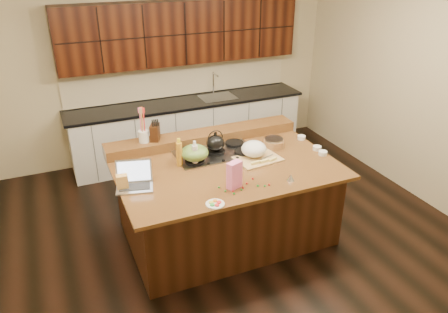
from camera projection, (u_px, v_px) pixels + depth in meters
name	position (u px, v px, depth m)	size (l,w,h in m)	color
room	(226.00, 129.00, 4.63)	(5.52, 5.02, 2.72)	black
island	(226.00, 200.00, 5.01)	(2.40, 1.60, 0.92)	black
back_ledge	(203.00, 137.00, 5.37)	(2.40, 0.30, 0.12)	black
cooktop	(216.00, 153.00, 5.06)	(0.92, 0.52, 0.05)	gray
back_counter	(186.00, 97.00, 6.73)	(3.70, 0.66, 2.40)	silver
kettle	(215.00, 143.00, 5.00)	(0.21, 0.21, 0.19)	black
green_bowl	(195.00, 153.00, 4.79)	(0.31, 0.31, 0.17)	#53752F
laptop	(134.00, 180.00, 4.37)	(0.42, 0.36, 0.25)	#B7B7BC
oil_bottle	(179.00, 154.00, 4.75)	(0.07, 0.07, 0.27)	#BD8221
vinegar_bottle	(195.00, 156.00, 4.73)	(0.06, 0.06, 0.25)	silver
wooden_tray	(255.00, 151.00, 4.92)	(0.53, 0.42, 0.20)	tan
ramekin_a	(323.00, 153.00, 5.03)	(0.10, 0.10, 0.04)	white
ramekin_b	(301.00, 137.00, 5.44)	(0.10, 0.10, 0.04)	white
ramekin_c	(317.00, 148.00, 5.16)	(0.10, 0.10, 0.04)	white
strainer_bowl	(274.00, 143.00, 5.22)	(0.24, 0.24, 0.09)	#996B3F
kitchen_timer	(291.00, 177.00, 4.48)	(0.08, 0.08, 0.07)	silver
pink_bag	(234.00, 175.00, 4.31)	(0.15, 0.08, 0.28)	pink
candy_plate	(215.00, 204.00, 4.08)	(0.18, 0.18, 0.01)	white
package_box	(122.00, 182.00, 4.30)	(0.11, 0.08, 0.16)	#E2A74F
utensil_crock	(144.00, 136.00, 5.05)	(0.12, 0.12, 0.14)	white
knife_block	(155.00, 132.00, 5.09)	(0.10, 0.16, 0.19)	black
gumdrop_0	(228.00, 187.00, 4.36)	(0.02, 0.02, 0.02)	red
gumdrop_1	(242.00, 190.00, 4.31)	(0.02, 0.02, 0.02)	#198C26
gumdrop_2	(243.00, 188.00, 4.35)	(0.02, 0.02, 0.02)	red
gumdrop_3	(219.00, 187.00, 4.35)	(0.02, 0.02, 0.02)	#198C26
gumdrop_4	(238.00, 183.00, 4.43)	(0.02, 0.02, 0.02)	red
gumdrop_5	(265.00, 186.00, 4.38)	(0.02, 0.02, 0.02)	#198C26
gumdrop_6	(230.00, 185.00, 4.39)	(0.02, 0.02, 0.02)	red
gumdrop_7	(234.00, 193.00, 4.24)	(0.02, 0.02, 0.02)	#198C26
gumdrop_8	(269.00, 185.00, 4.40)	(0.02, 0.02, 0.02)	red
gumdrop_9	(228.00, 183.00, 4.43)	(0.02, 0.02, 0.02)	#198C26
gumdrop_10	(247.00, 183.00, 4.42)	(0.02, 0.02, 0.02)	red
gumdrop_11	(225.00, 191.00, 4.29)	(0.02, 0.02, 0.02)	#198C26
gumdrop_12	(253.00, 179.00, 4.51)	(0.02, 0.02, 0.02)	red
gumdrop_13	(258.00, 186.00, 4.38)	(0.02, 0.02, 0.02)	#198C26
gumdrop_14	(233.00, 191.00, 4.28)	(0.02, 0.02, 0.02)	red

